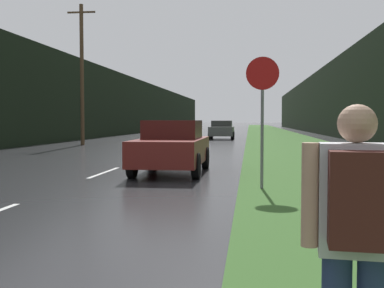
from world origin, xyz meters
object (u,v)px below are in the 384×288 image
object	(u,v)px
car_passing_near	(172,147)
car_passing_far	(222,130)
hitchhiker_with_backpack	(356,236)
car_oncoming	(185,128)
stop_sign	(262,106)

from	to	relation	value
car_passing_near	car_passing_far	bearing A→B (deg)	-90.00
hitchhiker_with_backpack	car_oncoming	distance (m)	45.74
hitchhiker_with_backpack	car_passing_near	distance (m)	11.91
hitchhiker_with_backpack	car_oncoming	bearing A→B (deg)	104.45
car_passing_near	car_oncoming	distance (m)	33.89
car_passing_near	car_passing_far	distance (m)	25.75
hitchhiker_with_backpack	car_passing_far	distance (m)	37.42
stop_sign	car_passing_far	size ratio (longest dim) A/B	0.72
car_oncoming	car_passing_far	bearing A→B (deg)	-62.53
hitchhiker_with_backpack	car_passing_near	size ratio (longest dim) A/B	0.38
hitchhiker_with_backpack	car_passing_near	world-z (taller)	hitchhiker_with_backpack
car_passing_far	hitchhiker_with_backpack	bearing A→B (deg)	94.40
stop_sign	hitchhiker_with_backpack	xyz separation A→B (m)	(0.29, -8.43, -0.93)
stop_sign	car_oncoming	world-z (taller)	stop_sign
car_passing_near	car_oncoming	bearing A→B (deg)	-83.05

